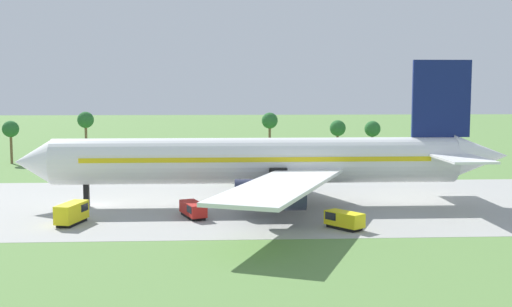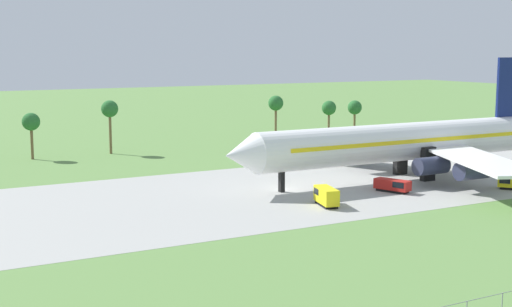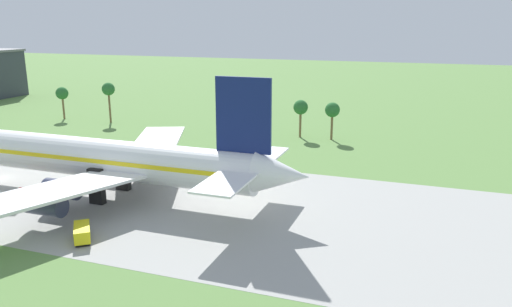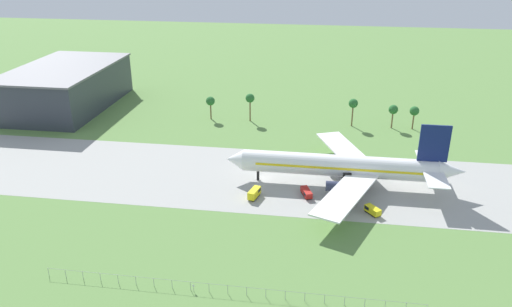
% 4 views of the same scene
% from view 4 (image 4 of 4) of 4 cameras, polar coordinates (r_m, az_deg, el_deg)
% --- Properties ---
extents(ground_plane, '(600.00, 600.00, 0.00)m').
position_cam_4_polar(ground_plane, '(154.12, 0.83, -2.84)').
color(ground_plane, '#5B8442').
extents(taxiway_strip, '(320.00, 44.00, 0.02)m').
position_cam_4_polar(taxiway_strip, '(154.12, 0.83, -2.84)').
color(taxiway_strip, '#9E9E99').
rests_on(taxiway_strip, ground_plane).
extents(jet_airliner, '(69.76, 62.10, 20.54)m').
position_cam_4_polar(jet_airliner, '(149.27, 10.00, -1.45)').
color(jet_airliner, white).
rests_on(jet_airliner, ground_plane).
extents(baggage_tug, '(3.27, 5.77, 2.62)m').
position_cam_4_polar(baggage_tug, '(142.44, -0.17, -4.54)').
color(baggage_tug, black).
rests_on(baggage_tug, ground_plane).
extents(fuel_truck, '(3.85, 6.02, 1.96)m').
position_cam_4_polar(fuel_truck, '(143.98, 5.80, -4.50)').
color(fuel_truck, black).
rests_on(fuel_truck, ground_plane).
extents(catering_van, '(4.53, 4.99, 2.06)m').
position_cam_4_polar(catering_van, '(138.11, 13.14, -6.31)').
color(catering_van, black).
rests_on(catering_van, ground_plane).
extents(perimeter_fence, '(80.10, 0.10, 2.10)m').
position_cam_4_polar(perimeter_fence, '(107.28, -3.25, -15.09)').
color(perimeter_fence, gray).
rests_on(perimeter_fence, ground_plane).
extents(no_stopping_sign, '(0.44, 0.08, 1.68)m').
position_cam_4_polar(no_stopping_sign, '(108.76, -7.16, -14.91)').
color(no_stopping_sign, gray).
rests_on(no_stopping_sign, ground_plane).
extents(terminal_building, '(36.72, 61.20, 17.74)m').
position_cam_4_polar(terminal_building, '(233.02, -20.94, 7.12)').
color(terminal_building, '#333842').
rests_on(terminal_building, ground_plane).
extents(palm_tree_row, '(83.63, 3.60, 11.38)m').
position_cam_4_polar(palm_tree_row, '(197.84, 7.60, 5.52)').
color(palm_tree_row, brown).
rests_on(palm_tree_row, ground_plane).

